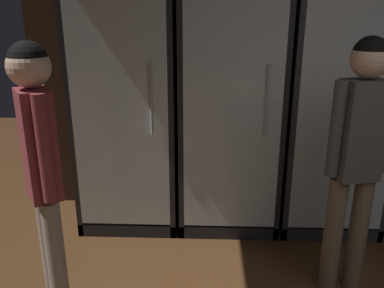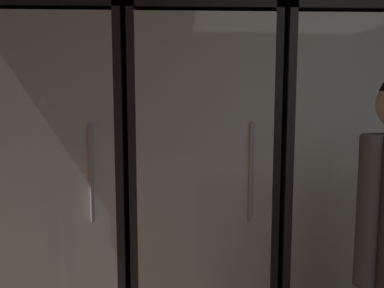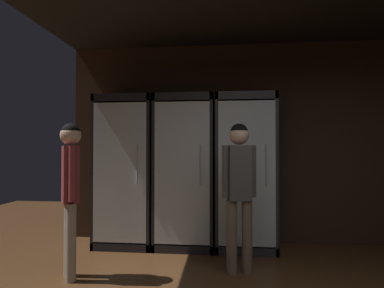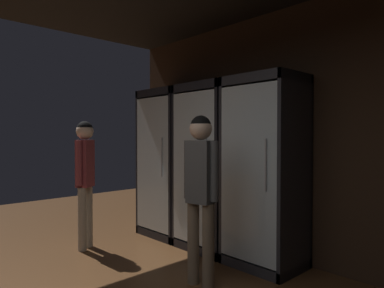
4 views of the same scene
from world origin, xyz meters
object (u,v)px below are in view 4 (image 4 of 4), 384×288
(cooler_left, at_px, (213,167))
(cooler_center, at_px, (267,173))
(shopper_near, at_px, (201,182))
(cooler_far_left, at_px, (172,164))
(shopper_far, at_px, (85,169))

(cooler_left, xyz_separation_m, cooler_center, (0.80, -0.00, -0.01))
(cooler_left, bearing_deg, shopper_near, -52.27)
(cooler_center, bearing_deg, cooler_left, 179.92)
(cooler_far_left, relative_size, cooler_center, 1.00)
(shopper_near, bearing_deg, cooler_left, 127.73)
(cooler_center, bearing_deg, shopper_far, -146.95)
(cooler_center, height_order, shopper_near, cooler_center)
(cooler_far_left, distance_m, shopper_near, 1.73)
(cooler_center, height_order, shopper_far, cooler_center)
(cooler_far_left, bearing_deg, shopper_far, -100.70)
(cooler_left, height_order, cooler_center, same)
(cooler_left, distance_m, shopper_far, 1.57)
(shopper_near, height_order, shopper_far, shopper_near)
(cooler_far_left, relative_size, shopper_far, 1.29)
(shopper_near, xyz_separation_m, shopper_far, (-1.71, -0.31, 0.02))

